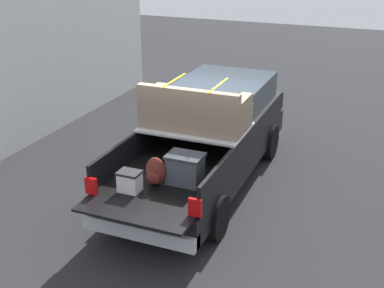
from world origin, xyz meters
TOP-DOWN VIEW (x-y plane):
  - ground_plane at (0.00, 0.00)m, footprint 40.00×40.00m
  - pickup_truck at (0.36, -0.00)m, footprint 6.05×2.06m
  - building_facade at (1.03, 4.77)m, footprint 10.19×0.36m

SIDE VIEW (x-z plane):
  - ground_plane at x=0.00m, z-range 0.00..0.00m
  - pickup_truck at x=0.36m, z-range -0.15..2.07m
  - building_facade at x=1.03m, z-range 0.00..3.45m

